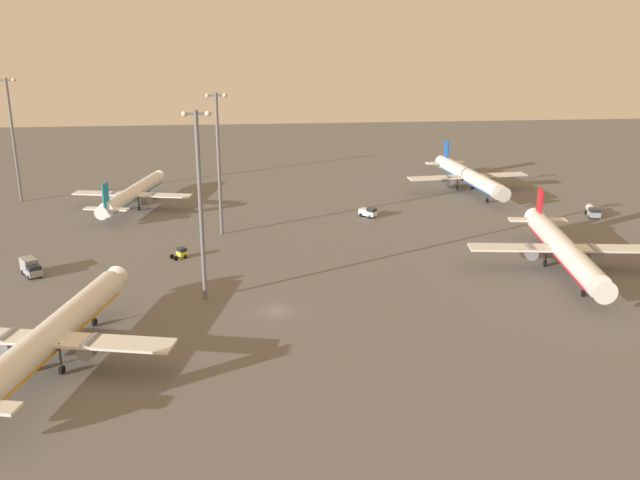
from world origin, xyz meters
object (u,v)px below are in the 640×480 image
at_px(airplane_near_gate, 133,193).
at_px(pushback_tug, 181,253).
at_px(apron_light_central, 200,197).
at_px(catering_truck, 31,267).
at_px(apron_light_west, 13,133).
at_px(airplane_mid_apron, 50,336).
at_px(fuel_truck, 593,211).
at_px(baggage_tractor, 368,212).
at_px(airplane_terminal_side, 469,176).
at_px(airplane_taxiway_distant, 563,248).
at_px(apron_light_east, 219,157).

relative_size(airplane_near_gate, pushback_tug, 10.66).
bearing_deg(apron_light_central, catering_truck, 156.02).
bearing_deg(apron_light_west, airplane_mid_apron, -71.17).
bearing_deg(fuel_truck, airplane_near_gate, 2.35).
distance_m(baggage_tractor, apron_light_central, 61.42).
relative_size(airplane_terminal_side, apron_light_central, 1.35).
bearing_deg(catering_truck, fuel_truck, 159.31).
xyz_separation_m(airplane_taxiway_distant, apron_light_west, (-116.19, 63.02, 13.12)).
height_order(airplane_taxiway_distant, fuel_truck, airplane_taxiway_distant).
bearing_deg(catering_truck, airplane_terminal_side, 175.64).
bearing_deg(apron_light_central, apron_light_west, 125.71).
bearing_deg(airplane_near_gate, pushback_tug, -56.22).
distance_m(fuel_truck, catering_truck, 123.97).
xyz_separation_m(fuel_truck, apron_light_east, (-86.89, -5.70, 15.72)).
distance_m(airplane_mid_apron, apron_light_west, 98.94).
relative_size(airplane_terminal_side, apron_light_west, 1.37).
height_order(fuel_truck, pushback_tug, fuel_truck).
bearing_deg(apron_light_east, airplane_terminal_side, 27.16).
bearing_deg(airplane_mid_apron, baggage_tractor, 65.01).
distance_m(airplane_near_gate, apron_light_central, 66.11).
xyz_separation_m(airplane_mid_apron, catering_truck, (-13.19, 36.46, -2.74)).
bearing_deg(apron_light_east, pushback_tug, -115.59).
bearing_deg(pushback_tug, apron_light_central, -19.79).
height_order(pushback_tug, baggage_tractor, baggage_tractor).
xyz_separation_m(airplane_taxiway_distant, apron_light_central, (-65.32, -7.75, 13.36)).
height_order(pushback_tug, apron_light_west, apron_light_west).
distance_m(airplane_near_gate, apron_light_east, 35.56).
height_order(airplane_terminal_side, pushback_tug, airplane_terminal_side).
bearing_deg(airplane_mid_apron, airplane_taxiway_distant, 32.56).
bearing_deg(catering_truck, pushback_tug, 161.48).
bearing_deg(airplane_taxiway_distant, apron_light_east, -17.25).
xyz_separation_m(catering_truck, apron_light_west, (-18.46, 56.35, 15.84)).
height_order(airplane_terminal_side, baggage_tractor, airplane_terminal_side).
bearing_deg(apron_light_central, airplane_taxiway_distant, 6.76).
bearing_deg(apron_light_west, baggage_tractor, -15.14).
xyz_separation_m(airplane_mid_apron, baggage_tractor, (54.56, 69.49, -3.14)).
bearing_deg(pushback_tug, catering_truck, -109.73).
relative_size(fuel_truck, apron_light_west, 0.21).
bearing_deg(pushback_tug, apron_light_west, -172.62).
xyz_separation_m(pushback_tug, apron_light_central, (5.93, -21.68, 16.59)).
bearing_deg(baggage_tractor, catering_truck, -20.03).
xyz_separation_m(airplane_mid_apron, apron_light_west, (-31.65, 92.82, 13.10)).
bearing_deg(apron_light_central, airplane_near_gate, 109.05).
bearing_deg(airplane_taxiway_distant, baggage_tractor, -45.59).
bearing_deg(catering_truck, apron_light_west, -105.74).
xyz_separation_m(airplane_terminal_side, baggage_tractor, (-31.04, -22.91, -2.95)).
distance_m(baggage_tractor, catering_truck, 75.38).
distance_m(airplane_mid_apron, airplane_taxiway_distant, 89.63).
height_order(airplane_near_gate, apron_light_west, apron_light_west).
distance_m(airplane_near_gate, fuel_truck, 110.94).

